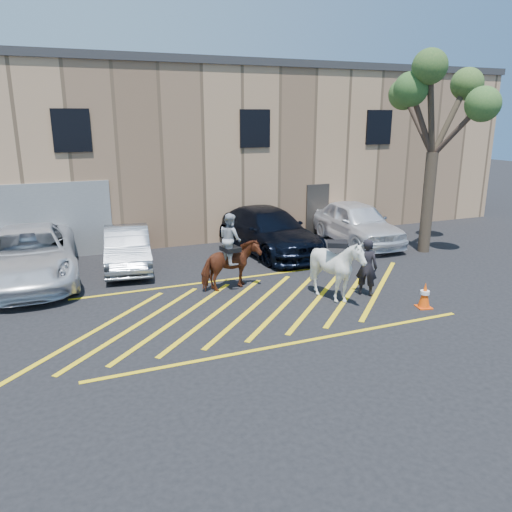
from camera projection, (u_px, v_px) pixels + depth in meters
name	position (u px, v px, depth m)	size (l,w,h in m)	color
ground	(250.00, 303.00, 14.10)	(90.00, 90.00, 0.00)	black
car_white_pickup	(29.00, 255.00, 15.76)	(2.83, 6.13, 1.70)	silver
car_silver_sedan	(127.00, 248.00, 17.21)	(1.48, 4.25, 1.40)	gray
car_blue_suv	(268.00, 231.00, 19.22)	(2.33, 5.72, 1.66)	black
car_white_suv	(357.00, 223.00, 20.53)	(2.04, 5.06, 1.72)	white
handler	(367.00, 267.00, 14.51)	(0.62, 0.41, 1.71)	black
warehouse	(157.00, 147.00, 23.78)	(32.42, 10.20, 7.30)	tan
hatching_zone	(254.00, 306.00, 13.83)	(12.60, 5.12, 0.01)	yellow
mounted_bay	(231.00, 259.00, 14.96)	(1.89, 1.09, 2.35)	brown
saddled_white	(336.00, 269.00, 14.06)	(2.15, 2.22, 1.87)	white
traffic_cone	(425.00, 295.00, 13.67)	(0.45, 0.45, 0.73)	#FF490A
tree	(437.00, 99.00, 17.93)	(3.99, 4.37, 7.31)	#4A3A2D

